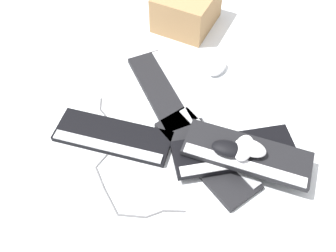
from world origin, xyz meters
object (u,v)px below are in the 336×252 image
object	(u,v)px
mouse_2	(244,148)
keyboard_3	(234,152)
keyboard_2	(163,89)
mouse_1	(250,148)
mouse_0	(217,68)
keyboard_4	(247,154)
mouse_3	(228,148)
keyboard_1	(206,154)
cardboard_box	(186,8)
keyboard_0	(113,137)

from	to	relation	value
mouse_2	keyboard_3	bearing A→B (deg)	62.21
keyboard_2	mouse_1	size ratio (longest dim) A/B	4.03
keyboard_3	mouse_0	size ratio (longest dim) A/B	4.21
keyboard_4	mouse_0	world-z (taller)	keyboard_4
mouse_1	mouse_3	world-z (taller)	same
keyboard_1	cardboard_box	bearing A→B (deg)	-110.94
keyboard_0	keyboard_1	xyz separation A→B (m)	(-0.28, 0.22, 0.00)
keyboard_0	mouse_3	world-z (taller)	mouse_3
mouse_0	cardboard_box	xyz separation A→B (m)	(-0.02, -0.35, 0.07)
mouse_0	mouse_3	distance (m)	0.49
mouse_1	keyboard_3	bearing A→B (deg)	173.74
mouse_2	keyboard_1	bearing A→B (deg)	96.76
keyboard_1	keyboard_0	bearing A→B (deg)	-37.35
mouse_3	mouse_0	bearing A→B (deg)	104.01
mouse_0	keyboard_1	bearing A→B (deg)	26.45
mouse_1	mouse_0	bearing A→B (deg)	122.97
keyboard_0	keyboard_2	size ratio (longest dim) A/B	0.97
keyboard_1	mouse_3	xyz separation A→B (m)	(-0.04, 0.06, 0.10)
keyboard_1	mouse_2	distance (m)	0.16
keyboard_1	cardboard_box	world-z (taller)	cardboard_box
mouse_2	mouse_3	bearing A→B (deg)	115.82
keyboard_2	keyboard_0	bearing A→B (deg)	27.21
keyboard_2	cardboard_box	distance (m)	0.46
keyboard_0	keyboard_1	bearing A→B (deg)	142.65
keyboard_0	mouse_2	xyz separation A→B (m)	(-0.38, 0.30, 0.10)
keyboard_2	mouse_2	xyz separation A→B (m)	(-0.10, 0.44, 0.10)
keyboard_2	keyboard_3	bearing A→B (deg)	103.02
mouse_2	cardboard_box	bearing A→B (deg)	35.22
mouse_3	mouse_2	bearing A→B (deg)	18.08
keyboard_1	mouse_0	bearing A→B (deg)	-124.42
mouse_3	cardboard_box	bearing A→B (deg)	113.58
keyboard_1	mouse_3	size ratio (longest dim) A/B	4.19
keyboard_1	mouse_0	world-z (taller)	mouse_0
keyboard_3	keyboard_2	bearing A→B (deg)	-76.98
keyboard_1	keyboard_3	size ratio (longest dim) A/B	0.99
keyboard_4	mouse_3	size ratio (longest dim) A/B	3.81
mouse_3	mouse_1	bearing A→B (deg)	17.20
keyboard_0	keyboard_2	xyz separation A→B (m)	(-0.27, -0.14, 0.00)
keyboard_3	mouse_2	xyz separation A→B (m)	(-0.01, 0.03, 0.07)
keyboard_0	cardboard_box	distance (m)	0.75
keyboard_0	mouse_1	bearing A→B (deg)	142.20
keyboard_0	keyboard_1	size ratio (longest dim) A/B	0.94
keyboard_4	mouse_2	xyz separation A→B (m)	(0.01, -0.01, 0.04)
keyboard_1	cardboard_box	distance (m)	0.77
keyboard_2	mouse_2	distance (m)	0.46
keyboard_0	keyboard_3	world-z (taller)	keyboard_3
keyboard_3	mouse_1	bearing A→B (deg)	123.77
keyboard_2	mouse_1	bearing A→B (deg)	105.21
cardboard_box	mouse_3	bearing A→B (deg)	73.26
keyboard_4	mouse_2	world-z (taller)	mouse_2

